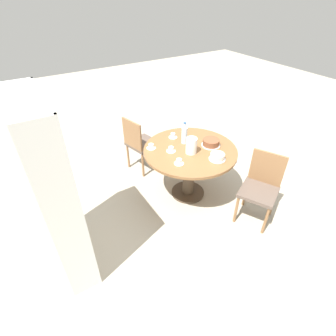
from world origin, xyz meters
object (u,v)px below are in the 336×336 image
at_px(water_bottle, 184,135).
at_px(cup_a, 179,162).
at_px(bookshelf, 57,193).
at_px(coffee_pot, 191,145).
at_px(cake_main, 211,143).
at_px(chair_a, 140,143).
at_px(cup_c, 173,136).
at_px(cake_second, 217,157).
at_px(cup_b, 151,147).
at_px(chair_b, 261,186).
at_px(cup_d, 171,150).

distance_m(water_bottle, cup_a, 0.51).
xyz_separation_m(bookshelf, coffee_pot, (0.15, -1.63, -0.08)).
bearing_deg(coffee_pot, cake_main, -89.59).
distance_m(chair_a, water_bottle, 0.88).
height_order(chair_a, cup_c, chair_a).
bearing_deg(coffee_pot, cake_second, -148.24).
bearing_deg(coffee_pot, cup_b, 46.55).
bearing_deg(chair_b, cup_d, -168.19).
distance_m(cake_main, cup_a, 0.60).
relative_size(coffee_pot, cup_c, 2.09).
xyz_separation_m(cake_main, cup_d, (0.16, 0.52, -0.02)).
bearing_deg(cup_d, cup_c, -36.71).
distance_m(bookshelf, cup_c, 1.76).
bearing_deg(water_bottle, bookshelf, 103.15).
xyz_separation_m(chair_a, cup_a, (-1.10, 0.02, 0.29)).
bearing_deg(cup_d, cake_main, -106.78).
distance_m(water_bottle, cup_d, 0.29).
bearing_deg(cup_a, cake_main, -77.87).
distance_m(coffee_pot, water_bottle, 0.26).
height_order(chair_a, water_bottle, water_bottle).
height_order(chair_b, cake_main, chair_b).
relative_size(cake_main, cake_second, 1.21).
bearing_deg(bookshelf, water_bottle, 103.15).
xyz_separation_m(chair_a, cup_b, (-0.62, 0.13, 0.29)).
height_order(coffee_pot, cake_second, coffee_pot).
xyz_separation_m(cake_main, cake_second, (-0.29, 0.14, -0.01)).
relative_size(chair_a, cup_a, 7.58).
relative_size(cup_c, cup_d, 1.00).
height_order(cup_a, cup_c, same).
relative_size(chair_b, coffee_pot, 3.63).
relative_size(bookshelf, cake_main, 7.56).
bearing_deg(chair_b, cup_a, -154.92).
height_order(cup_b, cup_c, same).
distance_m(cup_b, cup_d, 0.27).
bearing_deg(cake_main, cup_d, 73.22).
xyz_separation_m(cake_main, cup_b, (0.35, 0.70, -0.02)).
height_order(chair_a, coffee_pot, coffee_pot).
relative_size(cake_second, cup_b, 1.72).
distance_m(cup_a, cup_c, 0.64).
bearing_deg(bookshelf, cup_b, 111.96).
distance_m(chair_a, cake_main, 1.17).
bearing_deg(cup_d, bookshelf, 102.12).
xyz_separation_m(chair_a, cup_d, (-0.82, -0.05, 0.29)).
xyz_separation_m(chair_a, water_bottle, (-0.73, -0.31, 0.38)).
relative_size(water_bottle, cup_a, 2.54).
bearing_deg(cake_second, cake_main, -25.59).
bearing_deg(cake_second, bookshelf, 85.47).
xyz_separation_m(chair_a, cup_c, (-0.53, -0.26, 0.29)).
distance_m(cake_main, cake_second, 0.33).
bearing_deg(cake_main, cup_c, 34.13).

